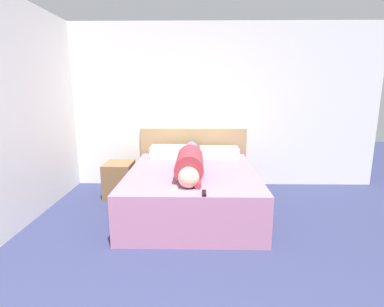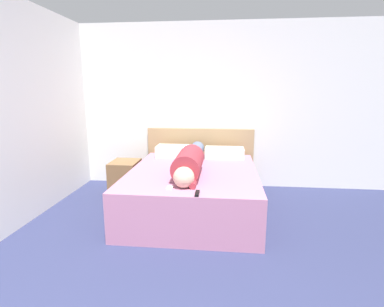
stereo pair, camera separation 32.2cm
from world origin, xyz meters
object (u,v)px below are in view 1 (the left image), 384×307
(tv_remote, at_px, (204,193))
(bed, at_px, (192,190))
(person_lying, at_px, (190,161))
(pillow_near_headboard, at_px, (171,152))
(pillow_second, at_px, (219,152))
(cell_phone, at_px, (175,188))
(nightstand, at_px, (119,179))

(tv_remote, bearing_deg, bed, 98.35)
(person_lying, height_order, pillow_near_headboard, person_lying)
(person_lying, distance_m, tv_remote, 0.85)
(pillow_second, bearing_deg, tv_remote, -99.05)
(tv_remote, bearing_deg, pillow_near_headboard, 105.73)
(bed, bearing_deg, person_lying, -107.52)
(bed, bearing_deg, pillow_second, 62.10)
(pillow_near_headboard, distance_m, cell_phone, 1.51)
(pillow_near_headboard, distance_m, tv_remote, 1.73)
(pillow_near_headboard, xyz_separation_m, pillow_second, (0.73, 0.00, -0.01))
(nightstand, xyz_separation_m, cell_phone, (0.93, -1.30, 0.31))
(pillow_near_headboard, bearing_deg, pillow_second, 0.00)
(bed, xyz_separation_m, nightstand, (-1.10, 0.55, -0.02))
(person_lying, bearing_deg, cell_phone, -102.11)
(person_lying, relative_size, pillow_near_headboard, 2.89)
(bed, height_order, person_lying, person_lying)
(tv_remote, distance_m, cell_phone, 0.34)
(tv_remote, relative_size, cell_phone, 1.15)
(person_lying, distance_m, cell_phone, 0.70)
(pillow_second, relative_size, cell_phone, 4.47)
(bed, height_order, pillow_second, pillow_second)
(bed, height_order, tv_remote, tv_remote)
(nightstand, height_order, pillow_second, pillow_second)
(pillow_second, height_order, cell_phone, pillow_second)
(pillow_second, bearing_deg, cell_phone, -110.68)
(nightstand, relative_size, pillow_near_headboard, 0.83)
(nightstand, xyz_separation_m, tv_remote, (1.23, -1.46, 0.31))
(person_lying, xyz_separation_m, pillow_near_headboard, (-0.31, 0.83, -0.05))
(pillow_second, relative_size, tv_remote, 3.87)
(person_lying, bearing_deg, pillow_second, 63.05)
(bed, bearing_deg, tv_remote, -81.65)
(bed, distance_m, pillow_second, 0.92)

